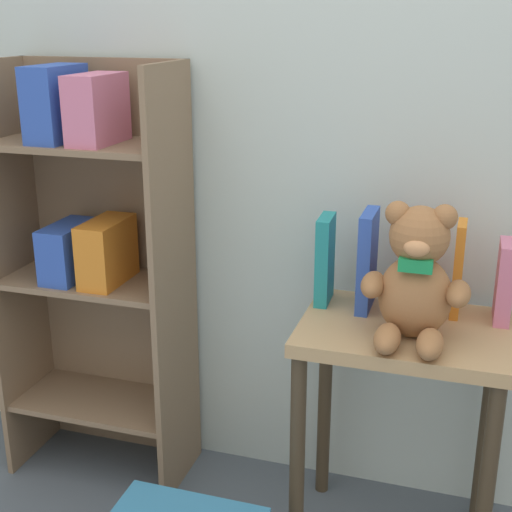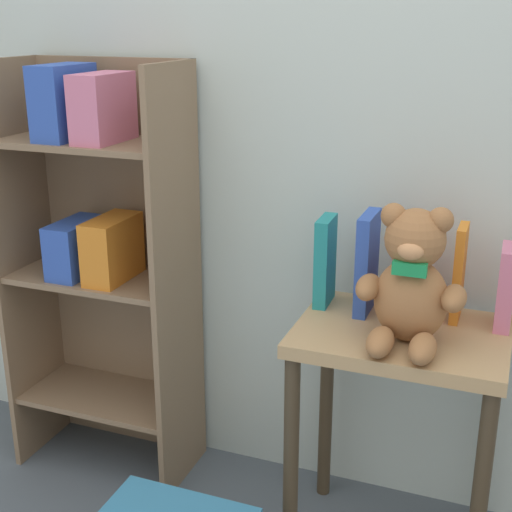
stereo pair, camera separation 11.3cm
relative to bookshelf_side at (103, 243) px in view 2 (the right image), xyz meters
The scene contains 9 objects.
wall_back 0.91m from the bookshelf_side, 12.74° to the left, with size 4.80×0.06×2.50m.
bookshelf_side is the anchor object (origin of this frame).
display_table 0.98m from the bookshelf_side, ahead, with size 0.53×0.40×0.67m.
teddy_bear 1.00m from the bookshelf_side, 10.90° to the right, with size 0.26×0.24×0.34m.
book_standing_teal 0.72m from the bookshelf_side, ahead, with size 0.04×0.12×0.24m, color teal.
book_standing_blue 0.84m from the bookshelf_side, ahead, with size 0.03×0.15×0.27m, color #2D51B7.
book_standing_red 0.95m from the bookshelf_side, ahead, with size 0.04×0.15×0.20m, color red.
book_standing_orange 1.07m from the bookshelf_side, ahead, with size 0.02×0.10×0.25m, color orange.
book_standing_pink 1.18m from the bookshelf_side, ahead, with size 0.04×0.12×0.21m, color #D17093.
Camera 2 is at (0.45, -0.63, 1.42)m, focal length 50.00 mm.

